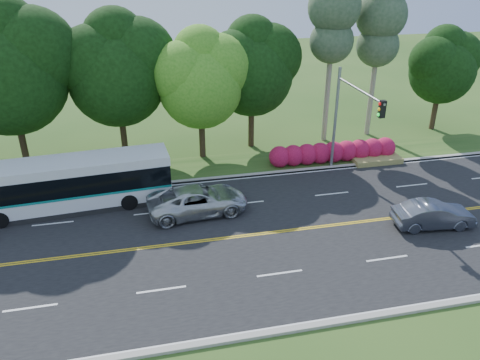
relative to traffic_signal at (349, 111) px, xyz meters
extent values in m
plane|color=#2A4E1A|center=(-6.49, -5.40, -4.67)|extent=(120.00, 120.00, 0.00)
cube|color=black|center=(-6.49, -5.40, -4.66)|extent=(60.00, 14.00, 0.02)
cube|color=#A29E92|center=(-6.49, 1.75, -4.60)|extent=(60.00, 0.30, 0.15)
cube|color=#A29E92|center=(-6.49, -12.55, -4.60)|extent=(60.00, 0.30, 0.15)
cube|color=#2A4E1A|center=(-6.49, 3.60, -4.62)|extent=(60.00, 4.00, 0.10)
cube|color=gold|center=(-6.49, -5.48, -4.65)|extent=(57.00, 0.10, 0.00)
cube|color=gold|center=(-6.49, -5.32, -4.65)|extent=(57.00, 0.10, 0.00)
cube|color=silver|center=(-17.99, -8.90, -4.65)|extent=(2.20, 0.12, 0.00)
cube|color=silver|center=(-12.49, -8.90, -4.65)|extent=(2.20, 0.12, 0.00)
cube|color=silver|center=(-6.99, -8.90, -4.65)|extent=(2.20, 0.12, 0.00)
cube|color=silver|center=(-1.49, -8.90, -4.65)|extent=(2.20, 0.12, 0.00)
cube|color=silver|center=(-17.99, -1.90, -4.65)|extent=(2.20, 0.12, 0.00)
cube|color=silver|center=(-12.49, -1.90, -4.65)|extent=(2.20, 0.12, 0.00)
cube|color=silver|center=(-6.99, -1.90, -4.65)|extent=(2.20, 0.12, 0.00)
cube|color=silver|center=(-1.49, -1.90, -4.65)|extent=(2.20, 0.12, 0.00)
cube|color=silver|center=(4.01, -1.90, -4.65)|extent=(2.20, 0.12, 0.00)
cube|color=silver|center=(-6.49, 1.45, -4.65)|extent=(57.00, 0.12, 0.00)
cube|color=silver|center=(-6.49, -12.25, -4.65)|extent=(57.00, 0.12, 0.00)
cylinder|color=black|center=(-20.49, 5.60, -2.69)|extent=(0.44, 0.44, 3.96)
sphere|color=black|center=(-20.49, 5.60, 1.81)|extent=(7.20, 7.20, 7.20)
sphere|color=black|center=(-18.87, 5.90, 3.25)|extent=(5.76, 5.76, 5.76)
sphere|color=black|center=(-20.39, 6.00, 4.51)|extent=(4.68, 4.68, 4.68)
cylinder|color=black|center=(-13.99, 6.60, -2.87)|extent=(0.44, 0.44, 3.60)
sphere|color=black|center=(-13.99, 6.60, 1.24)|extent=(6.60, 6.60, 6.60)
sphere|color=black|center=(-12.51, 6.90, 2.56)|extent=(5.28, 5.28, 5.28)
sphere|color=black|center=(-15.31, 6.40, 2.39)|extent=(4.95, 4.95, 4.95)
sphere|color=black|center=(-13.89, 7.00, 3.71)|extent=(4.29, 4.29, 4.29)
cylinder|color=black|center=(-8.49, 5.60, -3.05)|extent=(0.44, 0.44, 3.24)
sphere|color=#38861B|center=(-8.49, 5.60, 0.60)|extent=(5.80, 5.80, 5.80)
sphere|color=#38861B|center=(-7.19, 5.90, 1.76)|extent=(4.64, 4.64, 4.64)
sphere|color=#38861B|center=(-9.65, 5.40, 1.61)|extent=(4.35, 4.35, 4.35)
sphere|color=#38861B|center=(-8.39, 6.00, 2.77)|extent=(3.77, 3.77, 3.77)
cylinder|color=black|center=(-4.49, 7.10, -2.96)|extent=(0.44, 0.44, 3.42)
sphere|color=black|center=(-4.49, 7.10, 0.85)|extent=(6.00, 6.00, 6.00)
sphere|color=black|center=(-3.14, 7.40, 2.05)|extent=(4.80, 4.80, 4.80)
sphere|color=black|center=(-5.69, 6.90, 1.90)|extent=(4.50, 4.50, 4.50)
sphere|color=black|center=(-4.39, 7.50, 3.10)|extent=(3.90, 3.90, 3.90)
cylinder|color=gray|center=(1.51, 7.10, 0.23)|extent=(0.40, 0.40, 9.80)
sphere|color=#304C2F|center=(1.51, 7.10, 3.03)|extent=(3.23, 3.23, 3.23)
sphere|color=#304C2F|center=(1.51, 7.10, 5.41)|extent=(3.80, 3.80, 3.80)
cylinder|color=gray|center=(5.51, 7.60, -0.12)|extent=(0.40, 0.40, 9.10)
sphere|color=#304C2F|center=(5.51, 7.60, 2.48)|extent=(3.23, 3.23, 3.23)
sphere|color=#304C2F|center=(5.51, 7.60, 4.69)|extent=(3.80, 3.80, 3.80)
cylinder|color=black|center=(11.51, 7.60, -3.14)|extent=(0.44, 0.44, 3.06)
sphere|color=black|center=(11.51, 7.60, 0.21)|extent=(5.20, 5.20, 5.20)
sphere|color=black|center=(12.68, 7.90, 1.25)|extent=(4.16, 4.16, 4.16)
sphere|color=black|center=(10.47, 7.40, 1.12)|extent=(3.90, 3.90, 3.90)
sphere|color=black|center=(11.61, 8.00, 2.16)|extent=(3.38, 3.38, 3.38)
sphere|color=maroon|center=(-3.49, 2.80, -3.92)|extent=(1.50, 1.50, 1.50)
sphere|color=maroon|center=(-2.49, 2.80, -3.92)|extent=(1.50, 1.50, 1.50)
sphere|color=maroon|center=(-1.49, 2.80, -3.92)|extent=(1.50, 1.50, 1.50)
sphere|color=maroon|center=(-0.49, 2.80, -3.92)|extent=(1.50, 1.50, 1.50)
sphere|color=maroon|center=(0.51, 2.80, -3.92)|extent=(1.50, 1.50, 1.50)
sphere|color=maroon|center=(1.51, 2.80, -3.92)|extent=(1.50, 1.50, 1.50)
sphere|color=maroon|center=(2.51, 2.80, -3.92)|extent=(1.50, 1.50, 1.50)
sphere|color=maroon|center=(3.51, 2.80, -3.92)|extent=(1.50, 1.50, 1.50)
sphere|color=maroon|center=(4.51, 2.80, -3.92)|extent=(1.50, 1.50, 1.50)
cube|color=olive|center=(3.51, 2.00, -4.47)|extent=(3.50, 1.40, 0.40)
cylinder|color=gray|center=(0.01, 1.90, -1.17)|extent=(0.20, 0.20, 7.00)
cylinder|color=gray|center=(0.01, -1.10, 1.63)|extent=(0.14, 6.00, 0.14)
cube|color=black|center=(0.01, -3.90, 1.33)|extent=(0.32, 0.28, 0.95)
sphere|color=red|center=(-0.16, -3.90, 1.63)|extent=(0.18, 0.18, 0.18)
sphere|color=yellow|center=(-0.16, -3.90, 1.33)|extent=(0.18, 0.18, 0.18)
sphere|color=#19D833|center=(-0.16, -3.90, 1.03)|extent=(0.18, 0.18, 0.18)
cube|color=silver|center=(-17.09, -0.29, -3.84)|extent=(11.67, 3.35, 0.95)
cube|color=black|center=(-17.09, -0.29, -2.77)|extent=(11.61, 3.39, 1.19)
cube|color=silver|center=(-17.09, -0.29, -1.91)|extent=(11.67, 3.35, 0.54)
cube|color=#0D7972|center=(-17.09, -0.29, -3.42)|extent=(11.61, 3.40, 0.13)
cube|color=black|center=(-17.09, -0.29, -4.48)|extent=(11.66, 3.25, 0.34)
cylinder|color=black|center=(-20.67, -1.73, -4.17)|extent=(0.98, 0.34, 0.96)
cylinder|color=black|center=(-20.85, 0.56, -4.17)|extent=(0.98, 0.34, 0.96)
cylinder|color=black|center=(-13.79, -1.18, -4.17)|extent=(0.98, 0.34, 0.96)
cylinder|color=black|center=(-13.97, 1.11, -4.17)|extent=(0.98, 0.34, 0.96)
imported|color=#555A67|center=(2.35, -6.66, -3.94)|extent=(4.48, 1.97, 1.43)
imported|color=silver|center=(-9.94, -2.42, -3.86)|extent=(5.92, 3.13, 1.59)
camera|label=1|loc=(-12.64, -25.85, 8.87)|focal=35.00mm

